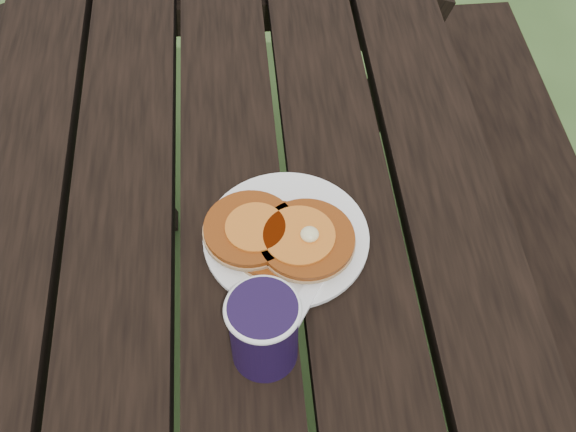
{
  "coord_description": "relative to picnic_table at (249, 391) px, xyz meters",
  "views": [
    {
      "loc": [
        0.02,
        -0.5,
        1.52
      ],
      "look_at": [
        0.07,
        0.04,
        0.8
      ],
      "focal_mm": 45.0,
      "sensor_mm": 36.0,
      "label": 1
    }
  ],
  "objects": [
    {
      "name": "picnic_table",
      "position": [
        0.0,
        0.0,
        0.0
      ],
      "size": [
        1.36,
        1.8,
        0.75
      ],
      "color": "black",
      "rests_on": "ground"
    },
    {
      "name": "plate",
      "position": [
        0.07,
        0.04,
        0.39
      ],
      "size": [
        0.25,
        0.25,
        0.01
      ],
      "primitive_type": "cylinder",
      "rotation": [
        0.0,
        0.0,
        0.23
      ],
      "color": "white",
      "rests_on": "picnic_table"
    },
    {
      "name": "pancake_stack",
      "position": [
        0.06,
        0.03,
        0.41
      ],
      "size": [
        0.19,
        0.14,
        0.04
      ],
      "rotation": [
        0.0,
        0.0,
        -0.04
      ],
      "color": "#883B0F",
      "rests_on": "plate"
    },
    {
      "name": "knife",
      "position": [
        0.1,
        -0.03,
        0.39
      ],
      "size": [
        0.11,
        0.16,
        0.0
      ],
      "primitive_type": "cube",
      "rotation": [
        0.0,
        0.0,
        -0.55
      ],
      "color": "white",
      "rests_on": "plate"
    },
    {
      "name": "fork",
      "position": [
        0.03,
        -0.02,
        0.4
      ],
      "size": [
        0.09,
        0.16,
        0.01
      ],
      "primitive_type": null,
      "rotation": [
        0.0,
        0.0,
        0.41
      ],
      "color": "white",
      "rests_on": "plate"
    },
    {
      "name": "coffee_cup",
      "position": [
        0.03,
        -0.12,
        0.44
      ],
      "size": [
        0.08,
        0.08,
        0.11
      ],
      "rotation": [
        0.0,
        0.0,
        -0.05
      ],
      "color": "black",
      "rests_on": "picnic_table"
    }
  ]
}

